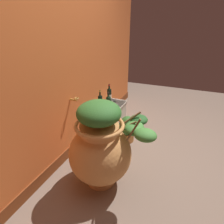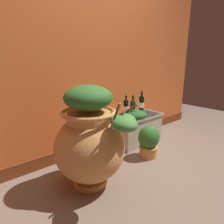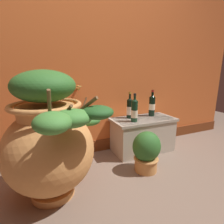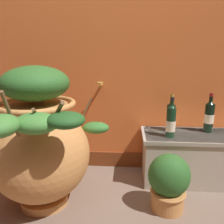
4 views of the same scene
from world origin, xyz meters
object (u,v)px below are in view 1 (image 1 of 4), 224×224
terracotta_urn (101,147)px  potted_shrub (127,129)px  wine_bottle_left (100,102)px  wine_bottle_right (108,104)px  wine_bottle_middle (109,95)px

terracotta_urn → potted_shrub: terracotta_urn is taller
wine_bottle_left → wine_bottle_right: size_ratio=1.00×
wine_bottle_left → wine_bottle_right: bearing=-99.3°
wine_bottle_middle → potted_shrub: 0.70m
terracotta_urn → wine_bottle_left: 1.07m
wine_bottle_right → potted_shrub: size_ratio=0.78×
terracotta_urn → wine_bottle_middle: terracotta_urn is taller
wine_bottle_right → wine_bottle_middle: bearing=22.3°
terracotta_urn → wine_bottle_left: size_ratio=3.09×
terracotta_urn → wine_bottle_middle: 1.35m
wine_bottle_right → potted_shrub: wine_bottle_right is taller
wine_bottle_left → potted_shrub: size_ratio=0.78×
wine_bottle_left → potted_shrub: bearing=-99.1°
wine_bottle_middle → potted_shrub: (-0.39, -0.47, -0.34)m
wine_bottle_middle → wine_bottle_right: 0.36m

